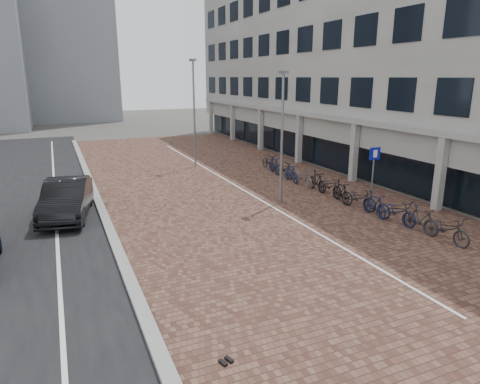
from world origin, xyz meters
name	(u,v)px	position (x,y,z in m)	size (l,w,h in m)	color
ground	(322,285)	(0.00, 0.00, 0.00)	(140.00, 140.00, 0.00)	#474442
plaza_brick	(230,185)	(2.00, 12.00, 0.01)	(14.50, 42.00, 0.04)	brown
street_asphalt	(8,208)	(-9.00, 12.00, 0.01)	(8.00, 50.00, 0.03)	black
curb	(97,198)	(-5.10, 12.00, 0.07)	(0.35, 42.00, 0.14)	gray
lane_line	(55,203)	(-7.00, 12.00, 0.02)	(0.12, 44.00, 0.00)	white
parking_line	(233,184)	(2.20, 12.00, 0.04)	(0.10, 30.00, 0.00)	white
office_building	(355,37)	(12.97, 16.00, 8.44)	(8.40, 40.00, 15.00)	#A4A49E
car_dark	(67,199)	(-6.50, 9.63, 0.81)	(1.71, 4.89, 1.61)	black
shoes	(226,363)	(-3.87, -2.19, 0.04)	(0.31, 0.26, 0.08)	black
parking_sign	(374,166)	(6.65, 5.85, 1.86)	(0.57, 0.09, 2.73)	slate
lamp_near	(282,140)	(2.92, 7.86, 3.01)	(0.12, 0.12, 6.03)	slate
lamp_far	(194,115)	(1.79, 17.59, 3.43)	(0.12, 0.12, 6.86)	gray
bike_row	(329,186)	(5.74, 7.90, 0.52)	(1.21, 15.82, 1.05)	black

